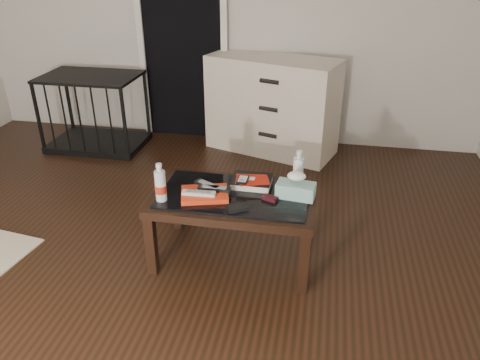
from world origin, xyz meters
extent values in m
plane|color=black|center=(0.00, 0.00, 0.00)|extent=(5.00, 5.00, 0.00)
plane|color=beige|center=(0.00, 2.50, 1.35)|extent=(5.00, 0.00, 5.00)
cube|color=black|center=(-0.40, 2.47, 1.00)|extent=(0.80, 0.05, 2.00)
cube|color=silver|center=(-0.82, 2.44, 1.00)|extent=(0.06, 0.04, 2.04)
cube|color=silver|center=(0.02, 2.44, 1.00)|extent=(0.06, 0.04, 2.04)
cube|color=black|center=(0.05, 0.18, 0.20)|extent=(0.06, 0.06, 0.40)
cube|color=black|center=(0.97, 0.18, 0.20)|extent=(0.06, 0.06, 0.40)
cube|color=black|center=(0.05, 0.70, 0.20)|extent=(0.06, 0.06, 0.40)
cube|color=black|center=(0.97, 0.70, 0.20)|extent=(0.06, 0.06, 0.40)
cube|color=black|center=(0.51, 0.44, 0.43)|extent=(1.00, 0.60, 0.05)
cube|color=black|center=(0.51, 0.44, 0.46)|extent=(0.90, 0.50, 0.01)
cube|color=silver|center=(0.52, 2.23, 0.45)|extent=(1.30, 0.85, 0.90)
cylinder|color=black|center=(0.52, 1.97, 0.25)|extent=(0.18, 0.09, 0.04)
cylinder|color=black|center=(0.52, 1.97, 0.50)|extent=(0.18, 0.09, 0.04)
cylinder|color=black|center=(0.52, 1.97, 0.75)|extent=(0.18, 0.09, 0.04)
cube|color=black|center=(-1.19, 2.00, 0.03)|extent=(0.90, 0.60, 0.06)
cube|color=black|center=(-1.19, 2.00, 0.70)|extent=(0.90, 0.60, 0.02)
cube|color=black|center=(-1.62, 1.72, 0.35)|extent=(0.03, 0.03, 0.70)
cube|color=black|center=(-0.76, 1.72, 0.35)|extent=(0.03, 0.03, 0.70)
cube|color=black|center=(-1.62, 2.28, 0.35)|extent=(0.03, 0.03, 0.70)
cube|color=black|center=(-0.76, 2.28, 0.35)|extent=(0.03, 0.03, 0.70)
cube|color=red|center=(0.35, 0.38, 0.48)|extent=(0.33, 0.28, 0.03)
cube|color=silver|center=(0.32, 0.34, 0.50)|extent=(0.20, 0.06, 0.02)
cube|color=black|center=(0.40, 0.42, 0.50)|extent=(0.20, 0.05, 0.02)
cube|color=black|center=(0.35, 0.45, 0.50)|extent=(0.20, 0.14, 0.02)
cube|color=black|center=(0.60, 0.58, 0.48)|extent=(0.25, 0.20, 0.05)
cube|color=#B01A0B|center=(0.60, 0.57, 0.51)|extent=(0.21, 0.16, 0.01)
cube|color=black|center=(0.55, 0.53, 0.52)|extent=(0.07, 0.11, 0.02)
cube|color=black|center=(0.74, 0.41, 0.47)|extent=(0.10, 0.08, 0.02)
cube|color=black|center=(0.57, 0.27, 0.47)|extent=(0.14, 0.12, 0.02)
cylinder|color=silver|center=(0.10, 0.29, 0.58)|extent=(0.08, 0.08, 0.24)
cylinder|color=white|center=(0.89, 0.63, 0.58)|extent=(0.07, 0.07, 0.24)
cube|color=#227D78|center=(0.89, 0.48, 0.51)|extent=(0.24, 0.15, 0.09)
camera|label=1|loc=(1.02, -2.01, 1.85)|focal=35.00mm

